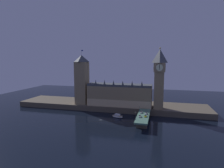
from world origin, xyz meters
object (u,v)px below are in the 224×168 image
object	(u,v)px
car_southbound_lead	(145,116)
boat_upstream	(117,116)
street_lamp_far	(139,107)
car_southbound_trail	(146,113)
clock_tower	(159,77)
car_northbound_lead	(141,112)
street_lamp_near	(136,115)
victoria_tower	(82,79)
car_northbound_trail	(140,116)
pedestrian_mid_walk	(148,116)

from	to	relation	value
car_southbound_lead	boat_upstream	distance (m)	31.78
street_lamp_far	boat_upstream	bearing A→B (deg)	-163.30
car_southbound_trail	street_lamp_far	distance (m)	13.47
clock_tower	street_lamp_far	world-z (taller)	clock_tower
car_northbound_lead	street_lamp_near	xyz separation A→B (m)	(-2.76, -21.38, 3.53)
victoria_tower	car_southbound_trail	bearing A→B (deg)	-21.02
car_northbound_lead	street_lamp_near	distance (m)	21.84
car_southbound_lead	street_lamp_far	xyz separation A→B (m)	(-7.48, 19.44, 3.08)
car_northbound_trail	pedestrian_mid_walk	distance (m)	7.43
pedestrian_mid_walk	boat_upstream	distance (m)	33.83
victoria_tower	car_southbound_trail	size ratio (longest dim) A/B	13.79
victoria_tower	street_lamp_near	xyz separation A→B (m)	(68.55, -47.88, -23.02)
clock_tower	car_northbound_trail	size ratio (longest dim) A/B	14.23
car_northbound_trail	victoria_tower	bearing A→B (deg)	150.82
car_southbound_lead	pedestrian_mid_walk	size ratio (longest dim) A/B	2.22
car_northbound_trail	street_lamp_near	xyz separation A→B (m)	(-2.76, -8.05, 3.49)
car_northbound_trail	car_southbound_lead	xyz separation A→B (m)	(4.72, 1.95, -0.11)
victoria_tower	car_southbound_trail	distance (m)	85.68
street_lamp_near	street_lamp_far	world-z (taller)	street_lamp_near
car_northbound_lead	boat_upstream	distance (m)	24.40
car_northbound_trail	boat_upstream	size ratio (longest dim) A/B	0.37
victoria_tower	car_southbound_trail	world-z (taller)	victoria_tower
pedestrian_mid_walk	street_lamp_far	size ratio (longest dim) A/B	0.30
pedestrian_mid_walk	street_lamp_far	bearing A→B (deg)	117.22
clock_tower	pedestrian_mid_walk	xyz separation A→B (m)	(-8.22, -35.72, -31.48)
car_northbound_trail	street_lamp_near	bearing A→B (deg)	-108.92
car_northbound_lead	boat_upstream	xyz separation A→B (m)	(-23.51, 1.83, -6.28)
clock_tower	street_lamp_far	xyz separation A→B (m)	(-18.06, -16.59, -28.72)
pedestrian_mid_walk	street_lamp_near	size ratio (longest dim) A/B	0.26
pedestrian_mid_walk	car_southbound_trail	bearing A→B (deg)	105.78
victoria_tower	car_southbound_trail	xyz separation A→B (m)	(76.03, -29.21, -26.60)
clock_tower	car_northbound_lead	world-z (taller)	clock_tower
street_lamp_near	pedestrian_mid_walk	bearing A→B (deg)	46.36
street_lamp_far	street_lamp_near	bearing A→B (deg)	-90.00
street_lamp_far	pedestrian_mid_walk	bearing A→B (deg)	-62.78
pedestrian_mid_walk	victoria_tower	bearing A→B (deg)	154.40
clock_tower	boat_upstream	bearing A→B (deg)	-149.54
pedestrian_mid_walk	street_lamp_far	world-z (taller)	street_lamp_far
street_lamp_near	street_lamp_far	size ratio (longest dim) A/B	1.14
car_northbound_lead	car_southbound_lead	distance (m)	12.32
victoria_tower	boat_upstream	size ratio (longest dim) A/B	5.21
clock_tower	victoria_tower	world-z (taller)	clock_tower
car_southbound_trail	street_lamp_near	distance (m)	20.42
clock_tower	car_southbound_trail	xyz separation A→B (m)	(-10.58, -27.37, -31.78)
clock_tower	pedestrian_mid_walk	distance (m)	48.31
street_lamp_far	victoria_tower	bearing A→B (deg)	164.95
car_northbound_trail	street_lamp_near	world-z (taller)	street_lamp_near
car_southbound_lead	car_northbound_lead	bearing A→B (deg)	112.53
pedestrian_mid_walk	boat_upstream	size ratio (longest dim) A/B	0.15
car_northbound_trail	car_southbound_trail	distance (m)	11.62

